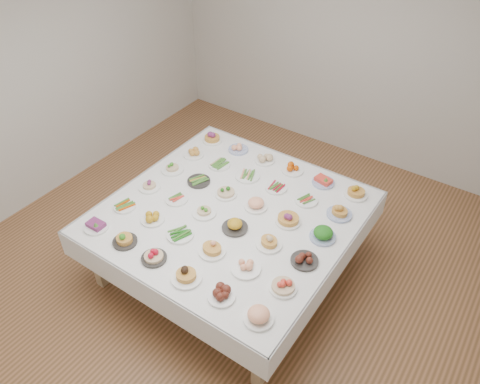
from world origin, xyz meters
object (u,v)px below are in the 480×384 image
Objects in this scene: dish_18 at (172,167)px; dish_35 at (356,190)px; dish_0 at (96,225)px; display_table at (231,216)px.

dish_18 is 1.03× the size of dish_35.
dish_0 is 2.45m from dish_35.
dish_18 is (-0.01, 1.05, 0.00)m from dish_0.
dish_35 reaches higher than dish_18.
dish_35 is (0.87, 0.87, 0.13)m from display_table.
dish_35 is at bearing 45.29° from dish_0.
display_table is at bearing 45.36° from dish_0.
dish_35 is (1.73, 1.74, 0.03)m from dish_0.
dish_18 is (-0.87, 0.18, 0.11)m from display_table.
dish_35 is at bearing 21.84° from dish_18.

